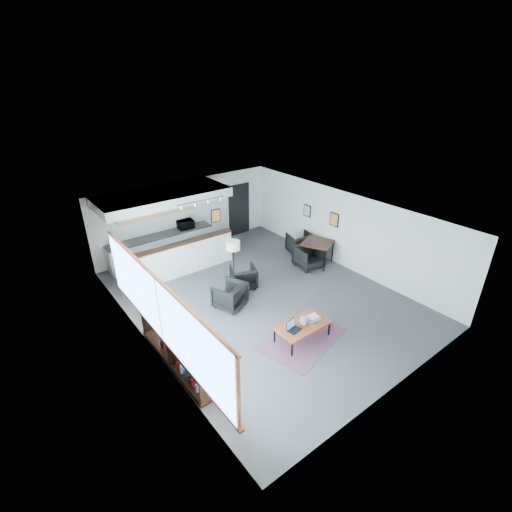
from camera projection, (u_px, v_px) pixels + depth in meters
room at (261, 259)px, 10.50m from camera, size 7.02×9.02×2.62m
window at (160, 312)px, 7.91m from camera, size 0.10×5.95×1.66m
console at (175, 354)px, 8.40m from camera, size 0.35×3.00×0.80m
kitchenette at (165, 227)px, 12.45m from camera, size 4.20×1.96×2.60m
doorway at (238, 209)px, 14.99m from camera, size 1.10×0.12×2.15m
track_light at (201, 202)px, 11.19m from camera, size 1.60×0.07×0.15m
wall_art_lower at (334, 220)px, 12.56m from camera, size 0.03×0.38×0.48m
wall_art_upper at (307, 211)px, 13.51m from camera, size 0.03×0.34×0.44m
kilim_rug at (302, 338)px, 9.37m from camera, size 2.42×1.93×0.01m
coffee_table at (303, 325)px, 9.19m from camera, size 1.38×0.75×0.45m
laptop at (293, 327)px, 8.96m from camera, size 0.37×0.32×0.23m
ceramic_pot at (304, 321)px, 9.10m from camera, size 0.24×0.24×0.24m
book_stack at (313, 318)px, 9.34m from camera, size 0.35×0.29×0.10m
coaster at (313, 326)px, 9.09m from camera, size 0.14×0.14×0.01m
armchair_left at (229, 294)px, 10.49m from camera, size 1.01×0.98×0.82m
armchair_right at (244, 276)px, 11.48m from camera, size 0.92×0.90×0.75m
floor_lamp at (233, 247)px, 11.27m from camera, size 0.54×0.54×1.46m
dining_table at (318, 244)px, 12.71m from camera, size 1.27×1.27×0.81m
dining_chair_near at (309, 258)px, 12.63m from camera, size 0.77×0.73×0.72m
dining_chair_far at (300, 244)px, 13.62m from camera, size 0.84×0.81×0.72m
microwave at (185, 224)px, 13.41m from camera, size 0.57×0.34×0.38m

